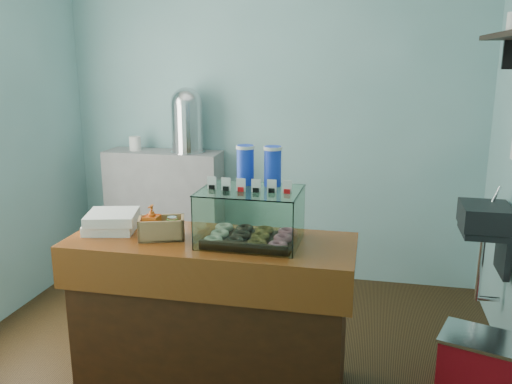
% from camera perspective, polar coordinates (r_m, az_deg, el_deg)
% --- Properties ---
extents(ground, '(3.50, 3.50, 0.00)m').
position_cam_1_polar(ground, '(3.63, -3.30, -17.26)').
color(ground, black).
rests_on(ground, ground).
extents(room_shell, '(3.54, 3.04, 2.82)m').
position_cam_1_polar(room_shell, '(3.11, -3.24, 10.70)').
color(room_shell, '#73A8A8').
rests_on(room_shell, ground).
extents(counter, '(1.60, 0.60, 0.90)m').
position_cam_1_polar(counter, '(3.20, -4.66, -12.53)').
color(counter, '#3C1B0B').
rests_on(counter, ground).
extents(back_shelf, '(1.00, 0.32, 1.10)m').
position_cam_1_polar(back_shelf, '(4.84, -9.52, -2.19)').
color(back_shelf, '#939396').
rests_on(back_shelf, ground).
extents(display_case, '(0.55, 0.41, 0.51)m').
position_cam_1_polar(display_case, '(2.95, -0.36, -1.96)').
color(display_case, black).
rests_on(display_case, counter).
extents(condiment_crate, '(0.28, 0.22, 0.19)m').
position_cam_1_polar(condiment_crate, '(3.06, -10.13, -3.61)').
color(condiment_crate, tan).
rests_on(condiment_crate, counter).
extents(pastry_boxes, '(0.35, 0.34, 0.11)m').
position_cam_1_polar(pastry_boxes, '(3.26, -14.94, -3.01)').
color(pastry_boxes, white).
rests_on(pastry_boxes, counter).
extents(coffee_urn, '(0.30, 0.30, 0.54)m').
position_cam_1_polar(coffee_urn, '(4.59, -7.27, 7.67)').
color(coffee_urn, silver).
rests_on(coffee_urn, back_shelf).
extents(red_cooler, '(0.50, 0.44, 0.37)m').
position_cam_1_polar(red_cooler, '(3.45, 22.33, -16.59)').
color(red_cooler, red).
rests_on(red_cooler, ground).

